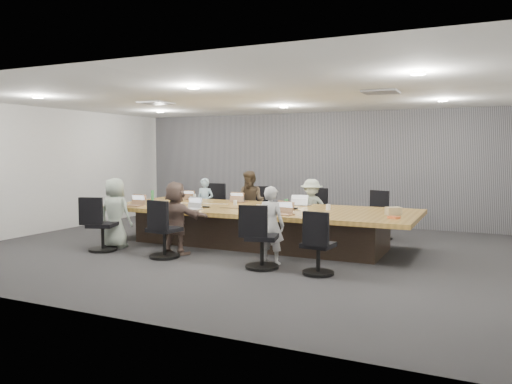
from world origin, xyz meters
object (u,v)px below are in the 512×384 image
at_px(laptop_1, 240,201).
at_px(person_4, 115,213).
at_px(chair_2, 316,216).
at_px(laptop_0, 192,199).
at_px(snack_packet, 394,217).
at_px(bottle_green_right, 286,206).
at_px(person_2, 311,208).
at_px(chair_7, 318,250).
at_px(laptop_4, 134,206).
at_px(stapler, 266,210).
at_px(canvas_bag, 393,211).
at_px(bottle_green_left, 152,195).
at_px(conference_table, 258,225).
at_px(chair_1, 257,213).
at_px(person_0, 205,203).
at_px(bottle_clear, 194,199).
at_px(mug_brown, 141,200).
at_px(person_5, 176,218).
at_px(person_1, 251,202).
at_px(chair_4, 103,229).
at_px(laptop_2, 303,205).
at_px(chair_0, 212,209).
at_px(chair_3, 380,220).
at_px(laptop_5, 192,209).
at_px(chair_5, 164,234).
at_px(laptop_6, 284,214).
at_px(chair_6, 262,242).
at_px(person_6, 271,225).

xyz_separation_m(laptop_1, person_4, (-1.55, -2.15, -0.09)).
xyz_separation_m(chair_2, laptop_0, (-2.63, -0.90, 0.34)).
bearing_deg(snack_packet, bottle_green_right, 178.78).
xyz_separation_m(person_2, bottle_green_right, (0.13, -1.80, 0.24)).
distance_m(chair_7, laptop_1, 3.61).
height_order(laptop_4, stapler, stapler).
height_order(chair_7, person_2, person_2).
relative_size(laptop_1, canvas_bag, 1.36).
relative_size(chair_2, bottle_green_left, 3.49).
height_order(conference_table, bottle_green_left, bottle_green_left).
bearing_deg(bottle_green_right, conference_table, 149.56).
relative_size(conference_table, laptop_1, 17.76).
height_order(chair_2, laptop_4, chair_2).
bearing_deg(chair_1, person_0, 1.54).
xyz_separation_m(bottle_clear, mug_brown, (-1.20, -0.22, -0.05)).
bearing_deg(person_5, person_1, -89.72).
relative_size(chair_4, laptop_2, 2.33).
bearing_deg(chair_4, person_5, -4.83).
distance_m(chair_0, laptop_0, 0.95).
relative_size(chair_3, laptop_5, 2.42).
xyz_separation_m(chair_5, snack_packet, (3.64, 1.21, 0.35)).
xyz_separation_m(chair_7, person_5, (-2.76, 0.35, 0.28)).
bearing_deg(chair_5, chair_7, 7.73).
bearing_deg(laptop_5, stapler, 24.96).
bearing_deg(chair_4, chair_2, 29.54).
bearing_deg(laptop_2, person_2, -92.88).
xyz_separation_m(person_2, snack_packet, (2.02, -1.84, 0.14)).
relative_size(conference_table, chair_5, 7.34).
relative_size(laptop_0, bottle_clear, 1.40).
xyz_separation_m(chair_7, laptop_1, (-2.58, 2.50, 0.38)).
bearing_deg(chair_3, person_0, 22.62).
bearing_deg(bottle_green_right, laptop_0, 155.74).
height_order(person_0, person_1, person_1).
bearing_deg(laptop_5, snack_packet, 16.87).
xyz_separation_m(chair_2, person_1, (-1.44, -0.35, 0.28)).
bearing_deg(snack_packet, laptop_4, -176.41).
xyz_separation_m(laptop_1, bottle_green_right, (1.57, -1.25, 0.11)).
bearing_deg(conference_table, person_5, -126.26).
distance_m(chair_0, person_5, 3.22).
xyz_separation_m(chair_0, bottle_green_left, (-0.64, -1.50, 0.42)).
relative_size(laptop_1, laptop_6, 1.00).
height_order(chair_3, canvas_bag, canvas_bag).
xyz_separation_m(chair_1, mug_brown, (-1.84, -1.91, 0.39)).
xyz_separation_m(laptop_0, person_1, (1.20, 0.55, -0.06)).
height_order(chair_6, person_6, person_6).
bearing_deg(person_1, chair_1, 89.26).
bearing_deg(laptop_6, bottle_green_right, 116.13).
bearing_deg(conference_table, laptop_6, -43.26).
bearing_deg(chair_2, chair_0, 7.56).
relative_size(chair_5, person_0, 0.68).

